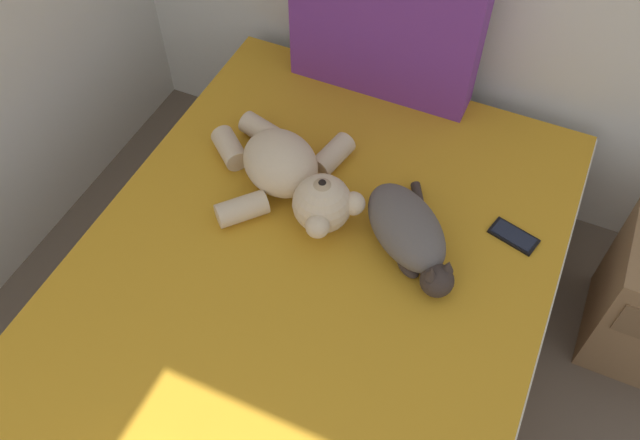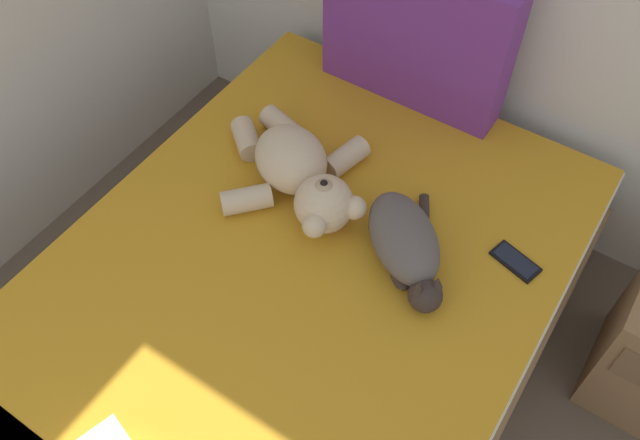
{
  "view_description": "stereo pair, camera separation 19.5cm",
  "coord_description": "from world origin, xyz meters",
  "views": [
    {
      "loc": [
        1.7,
        2.39,
        2.2
      ],
      "look_at": [
        1.19,
        3.51,
        0.6
      ],
      "focal_mm": 37.05,
      "sensor_mm": 36.0,
      "label": 1
    },
    {
      "loc": [
        1.87,
        2.49,
        2.2
      ],
      "look_at": [
        1.19,
        3.51,
        0.6
      ],
      "focal_mm": 37.05,
      "sensor_mm": 36.0,
      "label": 2
    }
  ],
  "objects": [
    {
      "name": "cat",
      "position": [
        1.46,
        3.57,
        0.62
      ],
      "size": [
        0.38,
        0.41,
        0.15
      ],
      "color": "#59514C",
      "rests_on": "bed"
    },
    {
      "name": "cell_phone",
      "position": [
        1.75,
        3.74,
        0.55
      ],
      "size": [
        0.16,
        0.11,
        0.01
      ],
      "color": "black",
      "rests_on": "bed"
    },
    {
      "name": "bed",
      "position": [
        1.22,
        3.28,
        0.27
      ],
      "size": [
        1.44,
        2.08,
        0.55
      ],
      "color": "olive",
      "rests_on": "ground_plane"
    },
    {
      "name": "patterned_cushion",
      "position": [
        1.11,
        4.23,
        0.82
      ],
      "size": [
        0.67,
        0.14,
        0.53
      ],
      "color": "#72338C",
      "rests_on": "bed"
    },
    {
      "name": "teddy_bear",
      "position": [
        1.05,
        3.62,
        0.63
      ],
      "size": [
        0.61,
        0.5,
        0.2
      ],
      "color": "beige",
      "rests_on": "bed"
    }
  ]
}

